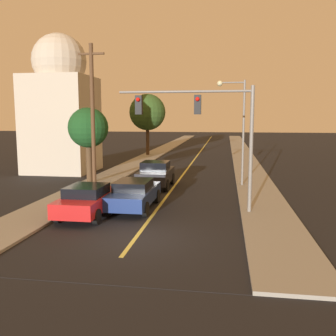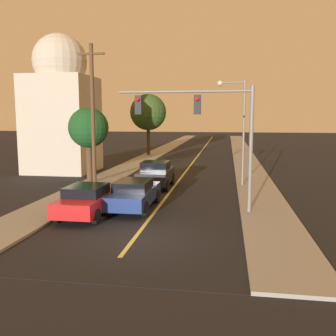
% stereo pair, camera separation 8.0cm
% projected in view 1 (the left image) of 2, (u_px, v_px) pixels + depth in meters
% --- Properties ---
extents(ground_plane, '(200.00, 200.00, 0.00)m').
position_uv_depth(ground_plane, '(135.00, 238.00, 14.16)').
color(ground_plane, black).
extents(road_surface, '(8.16, 80.00, 0.01)m').
position_uv_depth(road_surface, '(200.00, 152.00, 49.41)').
color(road_surface, black).
rests_on(road_surface, ground).
extents(sidewalk_left, '(2.50, 80.00, 0.12)m').
position_uv_depth(sidewalk_left, '(161.00, 151.00, 50.21)').
color(sidewalk_left, gray).
rests_on(sidewalk_left, ground).
extents(sidewalk_right, '(2.50, 80.00, 0.12)m').
position_uv_depth(sidewalk_right, '(241.00, 152.00, 48.59)').
color(sidewalk_right, gray).
rests_on(sidewalk_right, ground).
extents(car_near_lane_front, '(1.97, 4.71, 1.47)m').
position_uv_depth(car_near_lane_front, '(134.00, 194.00, 18.60)').
color(car_near_lane_front, navy).
rests_on(car_near_lane_front, ground).
extents(car_near_lane_second, '(2.02, 4.04, 1.72)m').
position_uv_depth(car_near_lane_second, '(156.00, 174.00, 24.26)').
color(car_near_lane_second, black).
rests_on(car_near_lane_second, ground).
extents(car_outer_lane_front, '(1.97, 4.40, 1.46)m').
position_uv_depth(car_outer_lane_front, '(88.00, 200.00, 17.29)').
color(car_outer_lane_front, red).
rests_on(car_outer_lane_front, ground).
extents(traffic_signal_mast, '(6.35, 0.42, 5.87)m').
position_uv_depth(traffic_signal_mast, '(205.00, 120.00, 17.51)').
color(traffic_signal_mast, slate).
rests_on(traffic_signal_mast, ground).
extents(streetlamp_right, '(1.82, 0.36, 6.78)m').
position_uv_depth(streetlamp_right, '(237.00, 118.00, 24.21)').
color(streetlamp_right, slate).
rests_on(streetlamp_right, ground).
extents(utility_pole_left, '(1.60, 0.24, 8.75)m').
position_uv_depth(utility_pole_left, '(93.00, 115.00, 22.59)').
color(utility_pole_left, '#513823').
rests_on(utility_pole_left, ground).
extents(tree_left_near, '(2.68, 2.68, 5.07)m').
position_uv_depth(tree_left_near, '(88.00, 128.00, 24.89)').
color(tree_left_near, '#4C3823').
rests_on(tree_left_near, ground).
extents(tree_left_far, '(4.21, 4.21, 7.09)m').
position_uv_depth(tree_left_far, '(147.00, 112.00, 43.52)').
color(tree_left_far, '#3D2B1C').
rests_on(tree_left_far, ground).
extents(domed_building_left, '(5.16, 5.16, 11.22)m').
position_uv_depth(domed_building_left, '(61.00, 107.00, 30.76)').
color(domed_building_left, '#BCB29E').
rests_on(domed_building_left, ground).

